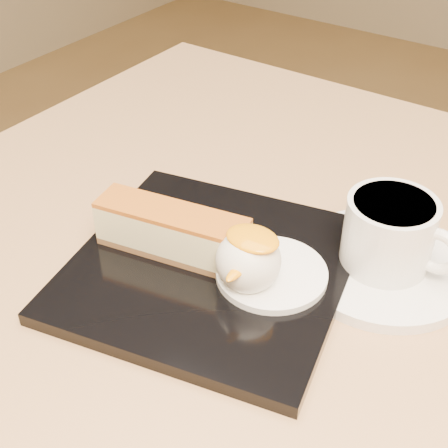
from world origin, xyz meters
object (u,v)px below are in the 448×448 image
Objects in this scene: table at (265,417)px; coffee_cup at (391,232)px; dessert_plate at (210,268)px; saucer at (382,265)px; cheesecake at (172,231)px; ice_cream_scoop at (248,261)px.

table is 0.22m from coffee_cup.
coffee_cup reaches higher than dessert_plate.
coffee_cup is (0.12, 0.09, 0.03)m from dessert_plate.
saucer is at bearing -180.00° from coffee_cup.
dessert_plate is 2.25× the size of coffee_cup.
ice_cream_scoop reaches higher than cheesecake.
dessert_plate reaches higher than saucer.
dessert_plate reaches higher than table.
cheesecake is at bearing -148.69° from saucer.
ice_cream_scoop is 0.12m from saucer.
coffee_cup is (0.15, 0.09, 0.01)m from cheesecake.
coffee_cup is (0.00, -0.00, 0.04)m from saucer.
saucer is 0.04m from coffee_cup.
table is 3.64× the size of dessert_plate.
dessert_plate is 0.15m from coffee_cup.
saucer is at bearing 36.84° from dessert_plate.
table is at bearing -5.59° from cheesecake.
ice_cream_scoop reaches higher than table.
saucer reaches higher than table.
table is 6.00× the size of cheesecake.
cheesecake is 0.89× the size of saucer.
dessert_plate is at bearing -2.72° from cheesecake.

